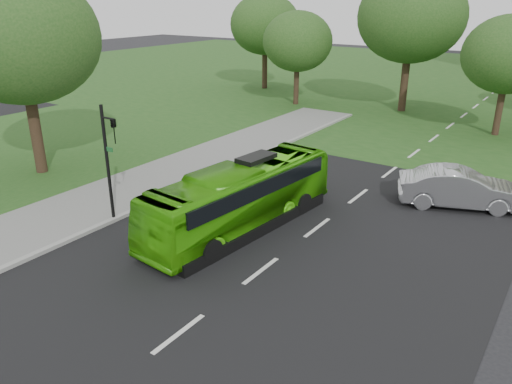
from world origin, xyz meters
TOP-DOWN VIEW (x-y plane):
  - ground at (0.00, 0.00)m, footprint 160.00×160.00m
  - street_surfaces at (-0.38, 22.75)m, footprint 120.00×120.00m
  - tree_park_a at (-12.78, 26.48)m, footprint 5.63×5.63m
  - tree_park_b at (-4.52, 28.93)m, footprint 8.00×8.00m
  - tree_park_c at (3.05, 25.16)m, footprint 5.68×5.68m
  - tree_park_f at (-19.22, 31.50)m, footprint 6.60×6.60m
  - tree_side_near at (-14.98, 3.98)m, footprint 7.44×7.44m
  - bus at (-2.51, 4.39)m, footprint 3.02×9.33m
  - sedan at (4.00, 11.38)m, footprint 5.36×3.50m
  - traffic_light at (-7.05, 2.00)m, footprint 0.76×0.19m

SIDE VIEW (x-z plane):
  - ground at x=0.00m, z-range 0.00..0.00m
  - street_surfaces at x=-0.38m, z-range -0.05..0.10m
  - sedan at x=4.00m, z-range 0.00..1.67m
  - bus at x=-2.51m, z-range 0.00..2.55m
  - traffic_light at x=-7.05m, z-range 0.41..5.15m
  - tree_park_a at x=-12.78m, z-range 1.34..8.82m
  - tree_park_c at x=3.05m, z-range 1.35..8.89m
  - tree_park_f at x=-19.22m, z-range 1.59..10.40m
  - tree_side_near at x=-14.98m, z-range 1.77..11.65m
  - tree_park_b at x=-4.52m, z-range 1.83..12.31m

